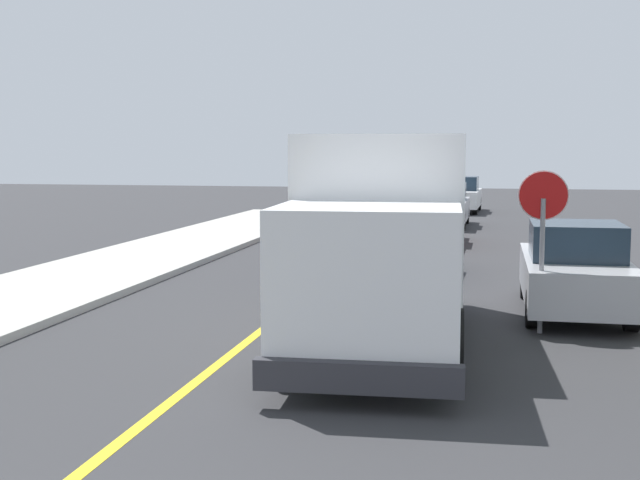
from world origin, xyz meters
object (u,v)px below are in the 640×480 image
Objects in this scene: box_truck at (385,228)px; parked_car_mid at (426,219)px; parked_car_far at (444,206)px; stop_sign at (543,220)px; parked_car_near at (403,241)px; parked_van_across at (575,270)px; parked_car_furthest at (460,195)px.

box_truck is 13.49m from parked_car_mid.
stop_sign reaches higher than parked_car_far.
box_truck is at bearing -86.50° from parked_car_near.
parked_car_near and parked_car_far have the same top height.
parked_car_near is 6.82m from stop_sign.
parked_car_near is 12.47m from parked_car_far.
parked_van_across is (3.14, 2.70, -0.97)m from box_truck.
parked_car_mid is at bearing 91.64° from box_truck.
parked_car_near is at bearing -90.38° from parked_car_mid.
parked_car_far is 7.44m from parked_car_furthest.
stop_sign reaches higher than parked_car_mid.
parked_car_furthest is (0.61, 19.91, 0.00)m from parked_car_near.
parked_car_near is at bearing 93.50° from box_truck.
parked_car_mid is (0.04, 6.47, 0.00)m from parked_car_near.
parked_car_furthest is at bearing 89.60° from box_truck.
parked_car_mid and parked_car_furthest have the same top height.
parked_car_far is (0.23, 6.01, 0.00)m from parked_car_mid.
parked_car_near is at bearing 115.31° from stop_sign.
parked_van_across is (2.96, -24.19, 0.00)m from parked_car_furthest.
box_truck reaches higher than parked_van_across.
parked_car_furthest is 1.01× the size of parked_van_across.
parked_car_mid is 1.00× the size of parked_car_far.
parked_car_near and parked_van_across have the same top height.
parked_car_mid is 6.01m from parked_car_far.
box_truck is at bearing -89.53° from parked_car_far.
parked_van_across is (3.53, -10.75, 0.00)m from parked_car_mid.
parked_car_mid and parked_car_far have the same top height.
stop_sign is at bearing -81.99° from parked_car_far.
parked_car_furthest is 1.69× the size of stop_sign.
parked_car_near is (-0.43, 6.98, -0.97)m from box_truck.
parked_car_furthest is at bearing 96.97° from parked_van_across.
parked_car_far and parked_car_furthest have the same top height.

